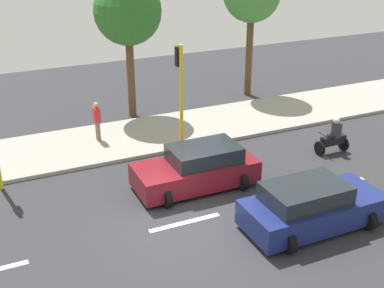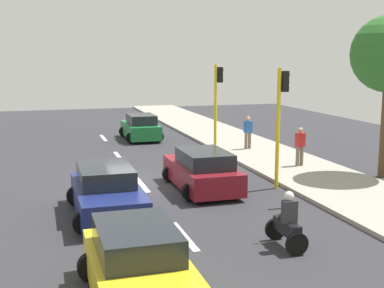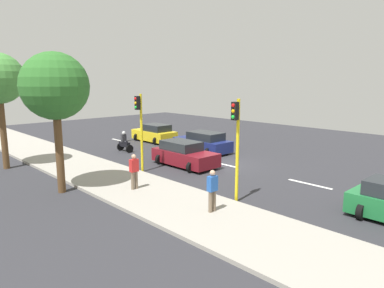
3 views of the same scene
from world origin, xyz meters
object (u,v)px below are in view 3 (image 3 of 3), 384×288
Objects in this scene: pedestrian_by_tree at (212,189)px; traffic_light_midblock at (236,136)px; car_dark_blue at (203,143)px; pedestrian_near_signal at (134,170)px; motorcycle at (125,143)px; street_tree_south at (55,87)px; traffic_light_corner at (140,122)px; car_yellow_cab at (155,133)px; car_maroon at (184,154)px.

traffic_light_midblock reaches higher than pedestrian_by_tree.
car_dark_blue is 9.98m from pedestrian_near_signal.
street_tree_south is at bearing 39.23° from motorcycle.
motorcycle is 0.23× the size of street_tree_south.
motorcycle is at bearing -114.28° from traffic_light_corner.
car_yellow_cab is at bearing -131.60° from pedestrian_near_signal.
pedestrian_near_signal is 0.38× the size of traffic_light_midblock.
street_tree_south reaches higher than car_dark_blue.
traffic_light_corner is at bearing -174.91° from street_tree_south.
traffic_light_midblock is at bearing 90.00° from traffic_light_corner.
car_maroon is (3.79, 2.10, -0.00)m from car_dark_blue.
pedestrian_by_tree is at bearing 55.42° from car_maroon.
motorcycle is at bearing -45.29° from car_dark_blue.
street_tree_south reaches higher than traffic_light_corner.
traffic_light_corner is (-1.82, -7.34, 1.87)m from pedestrian_by_tree.
traffic_light_midblock reaches higher than motorcycle.
street_tree_south is (11.52, 1.95, 4.23)m from car_dark_blue.
car_maroon is 0.96× the size of traffic_light_corner.
street_tree_south is at bearing -53.30° from traffic_light_midblock.
car_yellow_cab is 2.43× the size of pedestrian_by_tree.
pedestrian_by_tree is at bearing 46.35° from car_dark_blue.
motorcycle is at bearing -87.27° from car_maroon.
pedestrian_near_signal is (4.91, 8.44, 0.42)m from motorcycle.
pedestrian_near_signal is (9.00, 4.31, 0.35)m from car_dark_blue.
car_yellow_cab is 10.32m from traffic_light_corner.
car_maroon and car_yellow_cab have the same top height.
traffic_light_corner is 0.69× the size of street_tree_south.
motorcycle is (4.08, -4.13, -0.07)m from car_dark_blue.
traffic_light_midblock is 8.44m from street_tree_south.
pedestrian_near_signal is at bearing 25.60° from car_dark_blue.
pedestrian_near_signal is at bearing 136.87° from street_tree_south.
car_maroon is 3.65m from traffic_light_corner.
street_tree_south is (4.90, -6.57, 2.02)m from traffic_light_midblock.
street_tree_south reaches higher than motorcycle.
pedestrian_near_signal is (9.13, 10.28, 0.35)m from car_yellow_cab.
traffic_light_corner is 7.00m from traffic_light_midblock.
motorcycle is 0.34× the size of traffic_light_corner.
car_yellow_cab is at bearing -156.37° from motorcycle.
traffic_light_midblock is at bearing 52.10° from car_dark_blue.
pedestrian_by_tree is (4.36, 12.98, 0.42)m from motorcycle.
car_maroon is 0.96× the size of traffic_light_midblock.
car_dark_blue is 2.63× the size of pedestrian_near_signal.
pedestrian_by_tree is 8.50m from street_tree_south.
pedestrian_by_tree is (4.66, 6.75, 0.35)m from car_maroon.
pedestrian_near_signal is 4.57m from pedestrian_by_tree.
car_dark_blue is at bearing -154.40° from pedestrian_near_signal.
street_tree_south is (4.90, 0.44, 2.02)m from traffic_light_corner.
pedestrian_by_tree is (8.58, 14.82, 0.35)m from car_yellow_cab.
motorcycle is 0.91× the size of pedestrian_by_tree.
car_yellow_cab is at bearing -115.91° from car_maroon.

